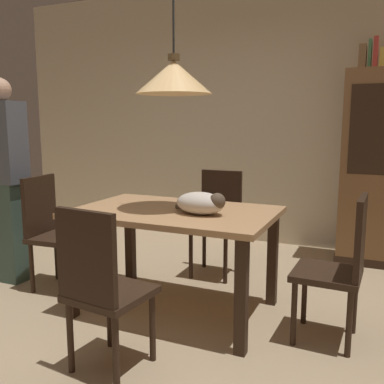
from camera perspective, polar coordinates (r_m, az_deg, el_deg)
The scene contains 14 objects.
ground at distance 2.79m, azimuth -5.92°, elevation -19.87°, with size 10.00×10.00×0.00m, color tan.
back_wall at distance 4.92m, azimuth 9.47°, elevation 10.19°, with size 6.40×0.10×2.90m, color beige.
dining_table at distance 3.04m, azimuth -2.32°, elevation -4.24°, with size 1.40×0.90×0.75m.
chair_near_front at distance 2.36m, azimuth -12.08°, elevation -11.93°, with size 0.44×0.44×0.93m.
chair_left_side at distance 3.69m, azimuth -18.33°, elevation -4.48°, with size 0.43×0.43×0.93m.
chair_right_side at distance 2.79m, azimuth 19.26°, elevation -8.95°, with size 0.41×0.41×0.93m.
chair_far_back at distance 3.86m, azimuth 3.43°, elevation -3.44°, with size 0.40×0.40×0.93m.
cat_sleeping at distance 2.85m, azimuth 1.32°, elevation -1.49°, with size 0.39×0.24×0.16m.
pendant_lamp at distance 2.97m, azimuth -2.45°, elevation 15.13°, with size 0.52×0.52×1.30m.
book_brown_thick at distance 4.48m, azimuth 21.85°, elevation 16.33°, with size 0.06×0.24×0.22m, color brown.
book_green_slim at distance 4.48m, azimuth 22.68°, elevation 16.54°, with size 0.03×0.20×0.26m, color #427A4C.
book_red_tall at distance 4.48m, azimuth 23.34°, elevation 16.63°, with size 0.04×0.22×0.28m, color #B73833.
book_yellow_short at distance 4.47m, azimuth 24.06°, elevation 15.95°, with size 0.04×0.20×0.18m, color gold.
person_standing at distance 3.94m, azimuth -23.69°, elevation 1.38°, with size 0.36×0.22×1.72m.
Camera 1 is at (1.23, -2.11, 1.36)m, focal length 39.91 mm.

